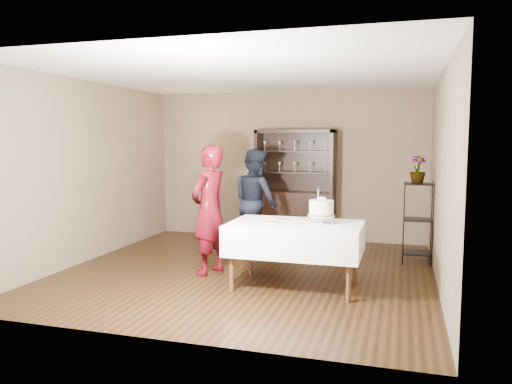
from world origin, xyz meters
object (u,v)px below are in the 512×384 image
Objects in this scene: plant_etagere at (418,219)px; potted_plant at (418,169)px; man at (256,201)px; china_hutch at (295,205)px; cake_table at (295,238)px; cake at (321,209)px; woman at (209,210)px.

plant_etagere is 0.74m from potted_plant.
man is 4.15× the size of potted_plant.
china_hutch is at bearing 152.76° from potted_plant.
potted_plant is at bearing 50.16° from cake_table.
potted_plant is at bearing -27.24° from china_hutch.
cake reaches higher than cake_table.
plant_etagere is at bearing 134.37° from woman.
man is at bearing 129.09° from cake.
potted_plant is (2.45, 0.10, 0.55)m from man.
man reaches higher than cake_table.
woman is (-0.66, -2.48, 0.21)m from china_hutch.
china_hutch is at bearing 153.17° from plant_etagere.
man is (-0.39, -1.16, 0.18)m from china_hutch.
cake is at bearing -71.75° from china_hutch.
man is 2.51m from potted_plant.
man is 3.74× the size of cake.
woman is (-2.74, -1.43, 0.23)m from plant_etagere.
plant_etagere is at bearing 55.64° from cake.
cake is (-1.17, -1.71, 0.34)m from plant_etagere.
woman is 1.35m from man.
china_hutch reaches higher than cake.
woman reaches higher than potted_plant.
man reaches higher than potted_plant.
cake is at bearing -123.87° from potted_plant.
cake is (1.30, -1.60, 0.14)m from man.
potted_plant is (-0.03, -0.01, 0.74)m from plant_etagere.
woman is at bearing 169.94° from cake.
plant_etagere reaches higher than cake_table.
man is (-0.99, 1.64, 0.23)m from cake_table.
potted_plant reaches higher than cake.
cake_table is at bearing -130.23° from plant_etagere.
plant_etagere is 0.68× the size of woman.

